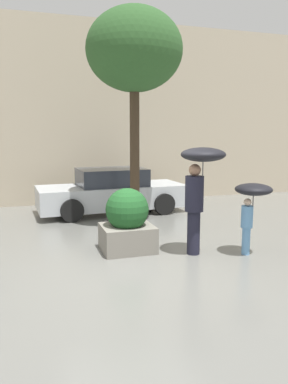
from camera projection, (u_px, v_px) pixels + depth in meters
The scene contains 7 objects.
ground_plane at pixel (131, 265), 6.69m from camera, with size 40.00×40.00×0.00m, color slate.
building_facade at pixel (79, 113), 12.36m from camera, with size 18.00×0.30×6.00m.
planter_box at pixel (127, 222), 7.44m from camera, with size 1.02×0.89×1.27m.
person_adult at pixel (199, 178), 7.04m from camera, with size 0.84×0.84×2.08m.
person_child at pixel (252, 198), 7.08m from camera, with size 0.70×0.70×1.40m.
parked_car_near at pixel (112, 192), 11.09m from camera, with size 4.38×2.06×1.31m.
street_tree at pixel (134, 52), 9.01m from camera, with size 2.34×2.34×5.32m.
Camera 1 is at (-1.69, -6.19, 2.33)m, focal length 35.00 mm.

